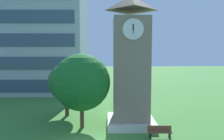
# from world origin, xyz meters

# --- Properties ---
(office_building) EXTENTS (18.02, 10.87, 22.40)m
(office_building) POSITION_xyz_m (-11.69, 21.86, 11.20)
(office_building) COLOR #9EA8B2
(office_building) RESTS_ON ground
(clock_tower) EXTENTS (4.04, 4.04, 11.12)m
(clock_tower) POSITION_xyz_m (3.25, 4.58, 4.99)
(clock_tower) COLOR gray
(clock_tower) RESTS_ON ground
(park_bench) EXTENTS (1.81, 0.52, 0.88)m
(park_bench) POSITION_xyz_m (5.17, 1.70, 0.46)
(park_bench) COLOR brown
(park_bench) RESTS_ON ground
(tree_streetside) EXTENTS (3.67, 3.67, 5.26)m
(tree_streetside) POSITION_xyz_m (-2.88, 7.50, 3.41)
(tree_streetside) COLOR #513823
(tree_streetside) RESTS_ON ground
(tree_near_tower) EXTENTS (4.80, 4.80, 6.30)m
(tree_near_tower) POSITION_xyz_m (-0.94, 3.96, 3.89)
(tree_near_tower) COLOR #513823
(tree_near_tower) RESTS_ON ground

